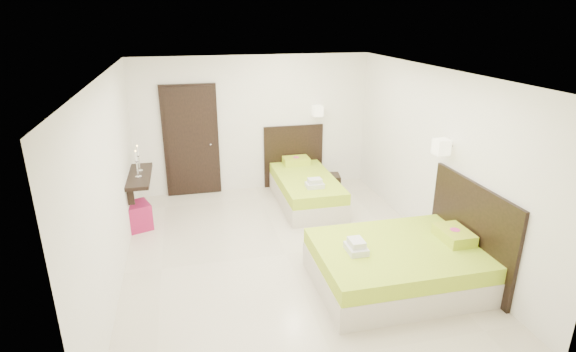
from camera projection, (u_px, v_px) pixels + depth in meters
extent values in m
plane|color=beige|center=(286.00, 254.00, 6.55)|extent=(5.50, 5.50, 0.00)
cube|color=beige|center=(306.00, 195.00, 8.27)|extent=(0.99, 1.99, 0.32)
cube|color=#96BE1E|center=(306.00, 182.00, 8.18)|extent=(0.98, 1.97, 0.20)
cube|color=black|center=(293.00, 156.00, 8.99)|extent=(1.19, 0.05, 1.24)
cube|color=#B2C724|center=(296.00, 161.00, 8.80)|extent=(0.50, 0.34, 0.14)
cylinder|color=#E6368D|center=(296.00, 157.00, 8.78)|extent=(0.12, 0.12, 0.00)
cube|color=silver|center=(315.00, 185.00, 7.63)|extent=(0.30, 0.22, 0.08)
cube|color=silver|center=(315.00, 181.00, 7.60)|extent=(0.22, 0.16, 0.08)
cube|color=beige|center=(318.00, 111.00, 8.64)|extent=(0.18, 0.18, 0.20)
cylinder|color=#2D2116|center=(317.00, 110.00, 8.71)|extent=(0.03, 0.16, 0.03)
cube|color=beige|center=(396.00, 272.00, 5.78)|extent=(2.07, 1.56, 0.33)
cube|color=#96BE1E|center=(398.00, 254.00, 5.69)|extent=(2.05, 1.54, 0.21)
cube|color=black|center=(470.00, 231.00, 5.83)|extent=(0.05, 1.76, 1.30)
cube|color=#B2C724|center=(454.00, 235.00, 5.80)|extent=(0.35, 0.52, 0.15)
cylinder|color=#E6368D|center=(455.00, 230.00, 5.77)|extent=(0.12, 0.12, 0.00)
cube|color=silver|center=(356.00, 249.00, 5.52)|extent=(0.23, 0.31, 0.08)
cube|color=silver|center=(356.00, 243.00, 5.49)|extent=(0.17, 0.23, 0.08)
cube|color=beige|center=(441.00, 147.00, 6.07)|extent=(0.19, 0.19, 0.21)
cylinder|color=#2D2116|center=(447.00, 146.00, 6.09)|extent=(0.16, 0.03, 0.03)
cube|color=black|center=(329.00, 184.00, 8.74)|extent=(0.47, 0.43, 0.37)
cube|color=maroon|center=(136.00, 216.00, 7.27)|extent=(0.55, 0.55, 0.43)
cube|color=black|center=(191.00, 141.00, 8.41)|extent=(1.02, 0.06, 2.14)
cube|color=black|center=(191.00, 142.00, 8.38)|extent=(0.88, 0.04, 2.06)
cylinder|color=silver|center=(210.00, 144.00, 8.44)|extent=(0.03, 0.10, 0.03)
cube|color=black|center=(140.00, 176.00, 7.29)|extent=(0.35, 1.20, 0.06)
cube|color=black|center=(131.00, 196.00, 6.90)|extent=(0.10, 0.04, 0.30)
cube|color=black|center=(135.00, 176.00, 7.72)|extent=(0.10, 0.04, 0.30)
cylinder|color=silver|center=(139.00, 177.00, 7.13)|extent=(0.10, 0.10, 0.02)
cylinder|color=silver|center=(138.00, 170.00, 7.09)|extent=(0.02, 0.02, 0.22)
cone|color=silver|center=(137.00, 162.00, 7.05)|extent=(0.07, 0.07, 0.04)
cylinder|color=white|center=(136.00, 156.00, 7.02)|extent=(0.02, 0.02, 0.15)
sphere|color=#FFB23F|center=(135.00, 151.00, 6.99)|extent=(0.02, 0.02, 0.02)
cylinder|color=silver|center=(140.00, 171.00, 7.41)|extent=(0.10, 0.10, 0.02)
cylinder|color=silver|center=(139.00, 164.00, 7.37)|extent=(0.02, 0.02, 0.22)
cone|color=silver|center=(138.00, 156.00, 7.32)|extent=(0.07, 0.07, 0.04)
cylinder|color=white|center=(138.00, 151.00, 7.29)|extent=(0.02, 0.02, 0.15)
sphere|color=#FFB23F|center=(137.00, 146.00, 7.26)|extent=(0.02, 0.02, 0.02)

